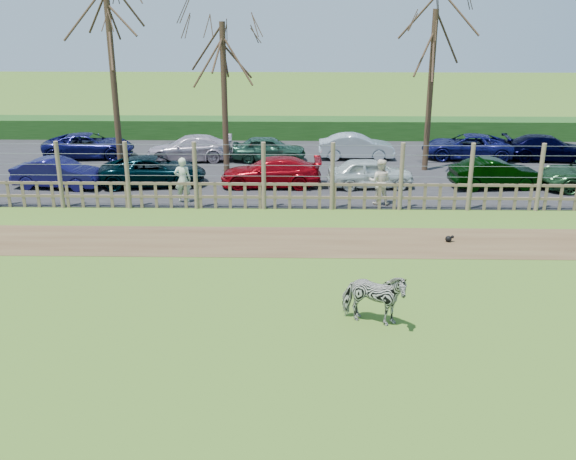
{
  "coord_description": "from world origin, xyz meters",
  "views": [
    {
      "loc": [
        1.36,
        -14.65,
        7.11
      ],
      "look_at": [
        1.0,
        2.5,
        1.1
      ],
      "focal_mm": 40.0,
      "sensor_mm": 36.0,
      "label": 1
    }
  ],
  "objects_px": {
    "car_8": "(89,146)",
    "car_10": "(269,149)",
    "car_2": "(153,171)",
    "car_12": "(467,146)",
    "car_9": "(189,148)",
    "car_11": "(356,147)",
    "crow": "(449,239)",
    "visitor_a": "(183,180)",
    "tree_mid": "(223,61)",
    "car_1": "(58,173)",
    "tree_left": "(110,44)",
    "car_13": "(547,148)",
    "tree_right": "(433,52)",
    "visitor_b": "(380,182)",
    "car_3": "(271,172)",
    "car_4": "(370,173)",
    "car_5": "(496,174)",
    "zebra": "(373,298)"
  },
  "relations": [
    {
      "from": "car_12",
      "to": "car_2",
      "type": "bearing_deg",
      "value": -62.66
    },
    {
      "from": "car_11",
      "to": "car_12",
      "type": "distance_m",
      "value": 5.4
    },
    {
      "from": "zebra",
      "to": "car_2",
      "type": "height_order",
      "value": "zebra"
    },
    {
      "from": "car_9",
      "to": "tree_right",
      "type": "bearing_deg",
      "value": 76.35
    },
    {
      "from": "car_4",
      "to": "car_12",
      "type": "relative_size",
      "value": 0.82
    },
    {
      "from": "crow",
      "to": "visitor_a",
      "type": "bearing_deg",
      "value": 155.89
    },
    {
      "from": "tree_right",
      "to": "car_11",
      "type": "relative_size",
      "value": 2.02
    },
    {
      "from": "tree_mid",
      "to": "tree_right",
      "type": "height_order",
      "value": "tree_right"
    },
    {
      "from": "tree_right",
      "to": "car_5",
      "type": "height_order",
      "value": "tree_right"
    },
    {
      "from": "car_13",
      "to": "car_5",
      "type": "bearing_deg",
      "value": 147.63
    },
    {
      "from": "crow",
      "to": "car_10",
      "type": "distance_m",
      "value": 12.71
    },
    {
      "from": "tree_left",
      "to": "tree_right",
      "type": "xyz_separation_m",
      "value": [
        13.5,
        1.5,
        -0.37
      ]
    },
    {
      "from": "tree_left",
      "to": "car_13",
      "type": "bearing_deg",
      "value": 10.19
    },
    {
      "from": "car_13",
      "to": "car_12",
      "type": "bearing_deg",
      "value": 91.22
    },
    {
      "from": "tree_right",
      "to": "car_12",
      "type": "xyz_separation_m",
      "value": [
        2.44,
        2.31,
        -4.6
      ]
    },
    {
      "from": "car_2",
      "to": "car_12",
      "type": "height_order",
      "value": "same"
    },
    {
      "from": "tree_mid",
      "to": "car_1",
      "type": "relative_size",
      "value": 1.87
    },
    {
      "from": "tree_right",
      "to": "car_1",
      "type": "distance_m",
      "value": 16.6
    },
    {
      "from": "visitor_b",
      "to": "car_3",
      "type": "relative_size",
      "value": 0.42
    },
    {
      "from": "visitor_b",
      "to": "car_11",
      "type": "xyz_separation_m",
      "value": [
        -0.26,
        7.59,
        -0.26
      ]
    },
    {
      "from": "car_2",
      "to": "car_12",
      "type": "distance_m",
      "value": 15.12
    },
    {
      "from": "visitor_b",
      "to": "car_2",
      "type": "distance_m",
      "value": 9.45
    },
    {
      "from": "visitor_a",
      "to": "car_2",
      "type": "xyz_separation_m",
      "value": [
        -1.68,
        2.45,
        -0.26
      ]
    },
    {
      "from": "car_4",
      "to": "car_13",
      "type": "height_order",
      "value": "same"
    },
    {
      "from": "car_11",
      "to": "car_8",
      "type": "bearing_deg",
      "value": 89.69
    },
    {
      "from": "car_2",
      "to": "car_10",
      "type": "distance_m",
      "value": 6.41
    },
    {
      "from": "visitor_a",
      "to": "car_2",
      "type": "distance_m",
      "value": 2.98
    },
    {
      "from": "zebra",
      "to": "tree_right",
      "type": "bearing_deg",
      "value": 3.01
    },
    {
      "from": "car_2",
      "to": "car_11",
      "type": "distance_m",
      "value": 10.15
    },
    {
      "from": "tree_left",
      "to": "car_11",
      "type": "bearing_deg",
      "value": 19.23
    },
    {
      "from": "tree_right",
      "to": "visitor_b",
      "type": "distance_m",
      "value": 7.44
    },
    {
      "from": "car_1",
      "to": "car_2",
      "type": "xyz_separation_m",
      "value": [
        3.82,
        0.48,
        0.0
      ]
    },
    {
      "from": "visitor_b",
      "to": "car_11",
      "type": "bearing_deg",
      "value": -77.45
    },
    {
      "from": "car_9",
      "to": "car_11",
      "type": "height_order",
      "value": "same"
    },
    {
      "from": "car_2",
      "to": "car_8",
      "type": "xyz_separation_m",
      "value": [
        -4.27,
        4.99,
        0.0
      ]
    },
    {
      "from": "car_4",
      "to": "car_8",
      "type": "relative_size",
      "value": 0.82
    },
    {
      "from": "tree_left",
      "to": "visitor_b",
      "type": "relative_size",
      "value": 4.57
    },
    {
      "from": "crow",
      "to": "car_8",
      "type": "xyz_separation_m",
      "value": [
        -15.13,
        11.56,
        0.53
      ]
    },
    {
      "from": "visitor_b",
      "to": "visitor_a",
      "type": "bearing_deg",
      "value": 9.65
    },
    {
      "from": "tree_left",
      "to": "tree_right",
      "type": "height_order",
      "value": "tree_left"
    },
    {
      "from": "visitor_b",
      "to": "car_1",
      "type": "xyz_separation_m",
      "value": [
        -12.9,
        2.08,
        -0.26
      ]
    },
    {
      "from": "visitor_b",
      "to": "car_10",
      "type": "xyz_separation_m",
      "value": [
        -4.5,
        7.04,
        -0.26
      ]
    },
    {
      "from": "car_9",
      "to": "car_11",
      "type": "bearing_deg",
      "value": 88.64
    },
    {
      "from": "tree_mid",
      "to": "car_2",
      "type": "bearing_deg",
      "value": -139.9
    },
    {
      "from": "car_8",
      "to": "car_10",
      "type": "bearing_deg",
      "value": -99.65
    },
    {
      "from": "tree_mid",
      "to": "car_1",
      "type": "bearing_deg",
      "value": -156.81
    },
    {
      "from": "tree_mid",
      "to": "zebra",
      "type": "bearing_deg",
      "value": -70.75
    },
    {
      "from": "visitor_b",
      "to": "car_1",
      "type": "height_order",
      "value": "visitor_b"
    },
    {
      "from": "car_3",
      "to": "crow",
      "type": "bearing_deg",
      "value": 42.25
    },
    {
      "from": "car_10",
      "to": "car_11",
      "type": "bearing_deg",
      "value": -83.2
    }
  ]
}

